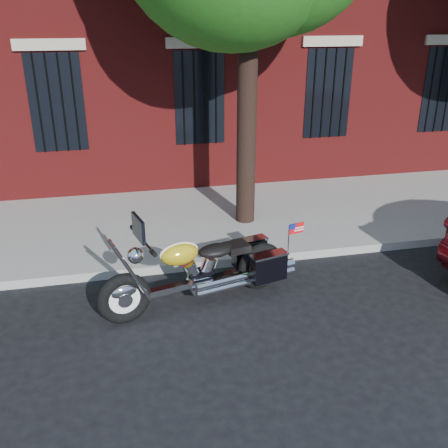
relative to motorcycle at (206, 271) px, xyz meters
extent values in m
plane|color=black|center=(0.75, -0.32, -0.51)|extent=(120.00, 120.00, 0.00)
cube|color=gray|center=(0.75, 1.06, -0.44)|extent=(40.00, 0.16, 0.15)
cube|color=gray|center=(0.75, 2.94, -0.44)|extent=(40.00, 3.60, 0.15)
cube|color=black|center=(0.75, 4.79, 1.69)|extent=(1.10, 0.14, 2.00)
cube|color=#B2A893|center=(0.75, 4.76, 2.84)|extent=(1.40, 0.20, 0.22)
cylinder|color=black|center=(0.75, 4.71, 1.69)|extent=(0.04, 0.04, 2.00)
cylinder|color=black|center=(1.25, 2.58, 1.99)|extent=(0.36, 0.36, 5.00)
torus|color=black|center=(-1.18, -0.29, -0.13)|extent=(0.77, 0.34, 0.75)
torus|color=black|center=(0.88, 0.23, -0.13)|extent=(0.77, 0.34, 0.75)
cylinder|color=white|center=(-1.18, -0.29, -0.13)|extent=(0.56, 0.20, 0.56)
cylinder|color=white|center=(0.88, 0.23, -0.13)|extent=(0.56, 0.20, 0.56)
ellipsoid|color=white|center=(-1.18, -0.29, -0.02)|extent=(0.42, 0.23, 0.21)
ellipsoid|color=yellow|center=(0.88, 0.23, 0.00)|extent=(0.42, 0.25, 0.21)
cube|color=white|center=(-0.15, -0.03, -0.15)|extent=(1.65, 0.51, 0.09)
cylinder|color=white|center=(-0.09, -0.02, -0.18)|extent=(0.40, 0.28, 0.36)
cylinder|color=white|center=(0.50, -0.08, -0.17)|extent=(1.38, 0.43, 0.10)
ellipsoid|color=yellow|center=(-0.39, -0.09, 0.36)|extent=(0.61, 0.44, 0.32)
ellipsoid|color=black|center=(0.15, 0.04, 0.29)|extent=(0.60, 0.44, 0.17)
cube|color=black|center=(0.78, 0.50, -0.01)|extent=(0.56, 0.30, 0.42)
cube|color=black|center=(0.92, -0.06, -0.01)|extent=(0.56, 0.30, 0.42)
cylinder|color=white|center=(-0.88, -0.21, 0.67)|extent=(0.25, 0.86, 0.04)
sphere|color=white|center=(-0.98, -0.24, 0.47)|extent=(0.27, 0.27, 0.22)
cube|color=black|center=(-0.92, -0.22, 0.85)|extent=(0.15, 0.44, 0.31)
cube|color=red|center=(1.33, -0.01, 0.55)|extent=(0.24, 0.08, 0.16)
camera|label=1|loc=(-1.09, -6.23, 3.42)|focal=40.00mm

